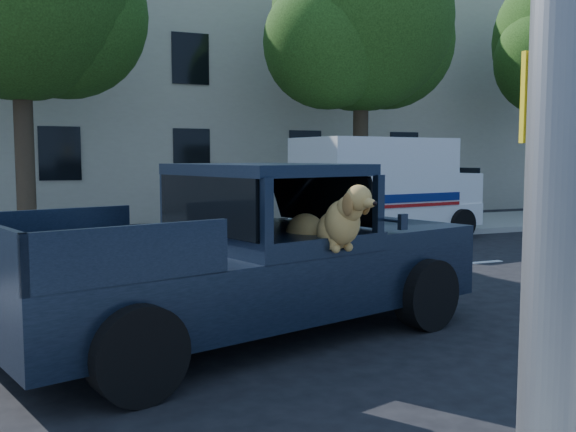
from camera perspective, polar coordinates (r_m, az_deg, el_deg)
name	(u,v)px	position (r m, az deg, el deg)	size (l,w,h in m)	color
ground	(384,326)	(8.21, 8.52, -9.67)	(120.00, 120.00, 0.00)	black
far_sidewalk	(196,236)	(16.62, -8.16, -1.77)	(60.00, 4.00, 0.15)	gray
lane_stripes	(381,270)	(12.07, 8.27, -4.80)	(21.60, 0.14, 0.01)	silver
street_tree_left	(20,0)	(16.78, -22.70, 17.30)	(6.00, 5.20, 8.60)	#332619
street_tree_mid	(362,30)	(19.12, 6.62, 16.14)	(6.00, 5.20, 8.60)	#332619
street_tree_right	(573,48)	(24.01, 24.00, 13.50)	(6.00, 5.20, 8.60)	#332619
building_main	(223,92)	(24.46, -5.78, 10.90)	(26.00, 6.00, 9.00)	beige
pickup_truck	(242,280)	(7.47, -4.12, -5.73)	(6.05, 3.69, 2.03)	black
mail_truck	(384,195)	(16.51, 8.51, 1.82)	(4.95, 2.97, 2.57)	silver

